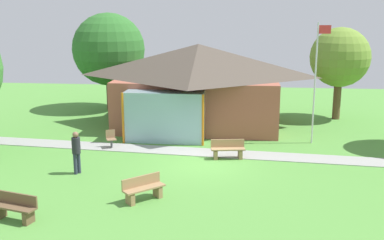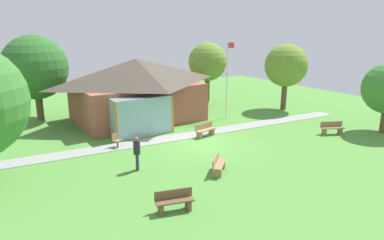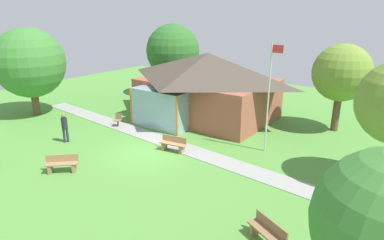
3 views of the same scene
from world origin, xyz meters
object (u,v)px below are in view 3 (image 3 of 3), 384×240
object	(u,v)px
visitor_strolling_lawn	(65,126)
bench_front_center	(62,164)
flagpole	(269,94)
tree_behind_pavilion_right	(342,73)
bench_rear_near_path	(173,144)
tree_behind_pavilion_left	(173,51)
bench_lawn_far_right	(267,233)
patio_chair_west	(118,120)
tree_west_hedge	(30,63)
pavilion	(206,85)

from	to	relation	value
visitor_strolling_lawn	bench_front_center	bearing A→B (deg)	84.62
flagpole	tree_behind_pavilion_right	size ratio (longest dim) A/B	1.07
flagpole	visitor_strolling_lawn	size ratio (longest dim) A/B	3.40
bench_rear_near_path	tree_behind_pavilion_left	size ratio (longest dim) A/B	0.24
flagpole	bench_lawn_far_right	xyz separation A→B (m)	(3.28, -7.16, -2.85)
patio_chair_west	tree_west_hedge	world-z (taller)	tree_west_hedge
bench_lawn_far_right	tree_west_hedge	distance (m)	20.59
flagpole	visitor_strolling_lawn	bearing A→B (deg)	-150.41
flagpole	tree_behind_pavilion_left	world-z (taller)	tree_behind_pavilion_left
bench_lawn_far_right	pavilion	bearing A→B (deg)	-21.63
bench_front_center	tree_behind_pavilion_right	distance (m)	16.87
pavilion	bench_lawn_far_right	distance (m)	14.09
flagpole	visitor_strolling_lawn	xyz separation A→B (m)	(-10.04, -5.70, -2.23)
patio_chair_west	tree_west_hedge	xyz separation A→B (m)	(-7.00, -1.72, 3.42)
tree_west_hedge	flagpole	bearing A→B (deg)	12.37
tree_behind_pavilion_left	bench_lawn_far_right	bearing A→B (deg)	-42.58
flagpole	patio_chair_west	distance (m)	10.31
tree_west_hedge	bench_lawn_far_right	bearing A→B (deg)	-9.91
pavilion	bench_rear_near_path	bearing A→B (deg)	-72.05
patio_chair_west	tree_behind_pavilion_right	world-z (taller)	tree_behind_pavilion_right
bench_lawn_far_right	visitor_strolling_lawn	distance (m)	13.41
bench_rear_near_path	patio_chair_west	distance (m)	5.72
bench_lawn_far_right	tree_behind_pavilion_left	size ratio (longest dim) A/B	0.24
flagpole	tree_west_hedge	world-z (taller)	tree_west_hedge
patio_chair_west	tree_west_hedge	bearing A→B (deg)	-13.20
pavilion	bench_front_center	world-z (taller)	pavilion
pavilion	visitor_strolling_lawn	bearing A→B (deg)	-113.99
bench_front_center	tree_behind_pavilion_right	bearing A→B (deg)	-166.55
flagpole	tree_behind_pavilion_right	xyz separation A→B (m)	(2.20, 5.77, 0.48)
pavilion	bench_rear_near_path	world-z (taller)	pavilion
bench_front_center	tree_west_hedge	bearing A→B (deg)	-67.56
pavilion	patio_chair_west	world-z (taller)	pavilion
bench_lawn_far_right	tree_behind_pavilion_left	distance (m)	21.56
patio_chair_west	tree_west_hedge	size ratio (longest dim) A/B	0.14
flagpole	bench_rear_near_path	bearing A→B (deg)	-143.69
bench_rear_near_path	patio_chair_west	bearing A→B (deg)	-19.89
pavilion	flagpole	size ratio (longest dim) A/B	1.65
pavilion	bench_rear_near_path	distance (m)	6.80
bench_rear_near_path	bench_lawn_far_right	bearing A→B (deg)	141.37
bench_lawn_far_right	patio_chair_west	size ratio (longest dim) A/B	1.79
pavilion	bench_lawn_far_right	xyz separation A→B (m)	(9.37, -10.33, -2.01)
pavilion	patio_chair_west	xyz separation A→B (m)	(-3.62, -5.12, -2.00)
pavilion	tree_behind_pavilion_right	bearing A→B (deg)	17.42
pavilion	bench_rear_near_path	size ratio (longest dim) A/B	6.31
tree_west_hedge	bench_front_center	bearing A→B (deg)	-24.05
bench_front_center	tree_behind_pavilion_left	bearing A→B (deg)	-113.54
bench_lawn_far_right	tree_behind_pavilion_right	distance (m)	13.40
tree_behind_pavilion_left	tree_behind_pavilion_right	distance (m)	14.65
bench_front_center	visitor_strolling_lawn	bearing A→B (deg)	-80.02
flagpole	tree_behind_pavilion_left	xyz separation A→B (m)	(-12.37, 7.22, 0.74)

